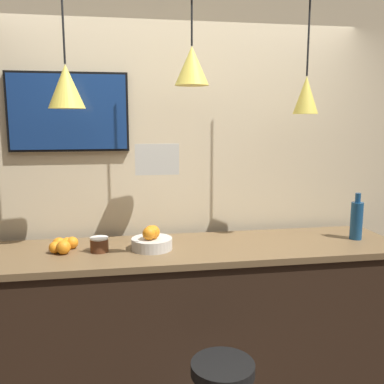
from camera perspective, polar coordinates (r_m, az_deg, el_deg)
back_wall at (r=3.06m, az=-1.37°, el=2.23°), size 8.00×0.06×2.90m
service_counter at (r=2.92m, az=0.00°, el=-17.19°), size 2.67×0.65×1.05m
fruit_bowl at (r=2.66m, az=-5.38°, el=-6.36°), size 0.25×0.25×0.15m
orange_pile at (r=2.73m, az=-16.81°, el=-6.83°), size 0.17×0.19×0.08m
juice_bottle at (r=3.06m, az=21.09°, el=-3.46°), size 0.08×0.08×0.31m
spread_jar at (r=2.67m, az=-12.26°, el=-6.86°), size 0.11×0.11×0.09m
pendant_lamp_left at (r=2.60m, az=-16.45°, el=13.43°), size 0.21×0.21×0.90m
pendant_lamp_middle at (r=2.63m, az=-0.03°, el=16.52°), size 0.21×0.21×0.76m
pendant_lamp_right at (r=2.83m, az=14.97°, el=12.51°), size 0.16×0.16×0.92m
mounted_tv at (r=2.97m, az=-16.14°, el=10.20°), size 0.78×0.04×0.52m
hanging_menu_board at (r=2.34m, az=-4.66°, el=4.35°), size 0.24×0.01×0.17m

